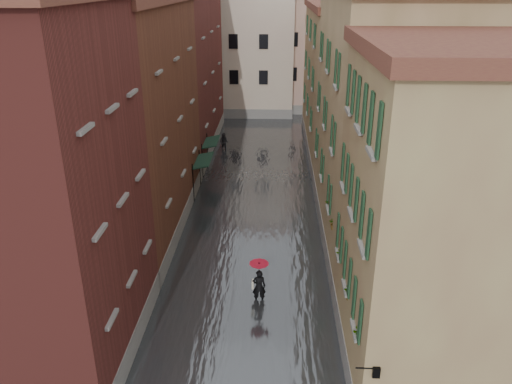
# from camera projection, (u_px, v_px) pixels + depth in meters

# --- Properties ---
(ground) EXTENTS (120.00, 120.00, 0.00)m
(ground) POSITION_uv_depth(u_px,v_px,m) (242.00, 322.00, 21.45)
(ground) COLOR #565558
(ground) RESTS_ON ground
(floodwater) EXTENTS (10.00, 60.00, 0.20)m
(floodwater) POSITION_uv_depth(u_px,v_px,m) (255.00, 198.00, 33.37)
(floodwater) COLOR #43464A
(floodwater) RESTS_ON ground
(building_left_near) EXTENTS (6.00, 8.00, 13.00)m
(building_left_near) POSITION_uv_depth(u_px,v_px,m) (36.00, 200.00, 17.33)
(building_left_near) COLOR maroon
(building_left_near) RESTS_ON ground
(building_left_mid) EXTENTS (6.00, 14.00, 12.50)m
(building_left_mid) POSITION_uv_depth(u_px,v_px,m) (125.00, 124.00, 27.54)
(building_left_mid) COLOR brown
(building_left_mid) RESTS_ON ground
(building_left_far) EXTENTS (6.00, 16.00, 14.00)m
(building_left_far) POSITION_uv_depth(u_px,v_px,m) (176.00, 67.00, 41.04)
(building_left_far) COLOR maroon
(building_left_far) RESTS_ON ground
(building_right_near) EXTENTS (6.00, 8.00, 11.50)m
(building_right_near) POSITION_uv_depth(u_px,v_px,m) (440.00, 227.00, 17.11)
(building_right_near) COLOR #8E6A49
(building_right_near) RESTS_ON ground
(building_right_mid) EXTENTS (6.00, 14.00, 13.00)m
(building_right_mid) POSITION_uv_depth(u_px,v_px,m) (381.00, 122.00, 26.93)
(building_right_mid) COLOR tan
(building_right_mid) RESTS_ON ground
(building_right_far) EXTENTS (6.00, 16.00, 11.50)m
(building_right_far) POSITION_uv_depth(u_px,v_px,m) (345.00, 83.00, 41.02)
(building_right_far) COLOR #8E6A49
(building_right_far) RESTS_ON ground
(building_end_cream) EXTENTS (12.00, 9.00, 13.00)m
(building_end_cream) POSITION_uv_depth(u_px,v_px,m) (237.00, 51.00, 53.96)
(building_end_cream) COLOR beige
(building_end_cream) RESTS_ON ground
(building_end_pink) EXTENTS (10.00, 9.00, 12.00)m
(building_end_pink) POSITION_uv_depth(u_px,v_px,m) (319.00, 54.00, 55.67)
(building_end_pink) COLOR tan
(building_end_pink) RESTS_ON ground
(awning_near) EXTENTS (1.09, 2.99, 2.80)m
(awning_near) POSITION_uv_depth(u_px,v_px,m) (203.00, 162.00, 33.10)
(awning_near) COLOR #163324
(awning_near) RESTS_ON ground
(awning_far) EXTENTS (1.09, 2.82, 2.80)m
(awning_far) POSITION_uv_depth(u_px,v_px,m) (211.00, 143.00, 36.91)
(awning_far) COLOR #163324
(awning_far) RESTS_ON ground
(wall_lantern) EXTENTS (0.71, 0.22, 0.35)m
(wall_lantern) POSITION_uv_depth(u_px,v_px,m) (375.00, 371.00, 14.60)
(wall_lantern) COLOR black
(wall_lantern) RESTS_ON ground
(window_planters) EXTENTS (0.59, 10.84, 0.84)m
(window_planters) POSITION_uv_depth(u_px,v_px,m) (343.00, 248.00, 20.29)
(window_planters) COLOR brown
(window_planters) RESTS_ON ground
(pedestrian_main) EXTENTS (0.88, 0.88, 2.06)m
(pedestrian_main) POSITION_uv_depth(u_px,v_px,m) (259.00, 280.00, 22.29)
(pedestrian_main) COLOR black
(pedestrian_main) RESTS_ON ground
(pedestrian_far) EXTENTS (0.92, 0.81, 1.60)m
(pedestrian_far) POSITION_uv_depth(u_px,v_px,m) (224.00, 142.00, 42.58)
(pedestrian_far) COLOR black
(pedestrian_far) RESTS_ON ground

